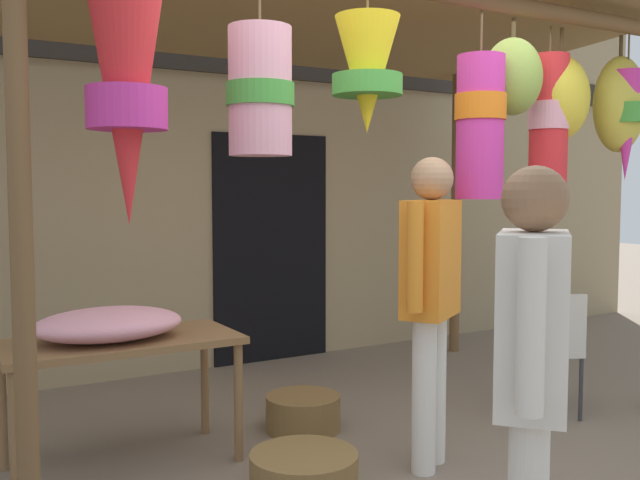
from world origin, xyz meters
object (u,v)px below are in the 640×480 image
(folding_chair, at_px, (549,342))
(wicker_basket_by_table, at_px, (304,475))
(display_table, at_px, (121,354))
(shopper_by_bananas, at_px, (430,286))
(vendor_in_orange, at_px, (531,365))
(flower_heap_on_table, at_px, (112,324))
(wicker_basket_spare, at_px, (303,413))

(folding_chair, height_order, wicker_basket_by_table, folding_chair)
(display_table, bearing_deg, shopper_by_bananas, -30.92)
(folding_chair, bearing_deg, vendor_in_orange, -139.68)
(display_table, height_order, shopper_by_bananas, shopper_by_bananas)
(flower_heap_on_table, height_order, wicker_basket_by_table, flower_heap_on_table)
(folding_chair, relative_size, wicker_basket_spare, 1.78)
(wicker_basket_spare, relative_size, shopper_by_bananas, 0.28)
(vendor_in_orange, distance_m, shopper_by_bananas, 1.49)
(wicker_basket_by_table, bearing_deg, shopper_by_bananas, -1.16)
(flower_heap_on_table, height_order, wicker_basket_spare, flower_heap_on_table)
(folding_chair, height_order, shopper_by_bananas, shopper_by_bananas)
(folding_chair, bearing_deg, display_table, 167.74)
(wicker_basket_spare, bearing_deg, shopper_by_bananas, -70.36)
(wicker_basket_by_table, height_order, vendor_in_orange, vendor_in_orange)
(flower_heap_on_table, distance_m, folding_chair, 2.82)
(display_table, xyz_separation_m, wicker_basket_by_table, (0.67, -0.85, -0.52))
(vendor_in_orange, bearing_deg, display_table, 109.80)
(folding_chair, bearing_deg, shopper_by_bananas, -167.30)
(flower_heap_on_table, bearing_deg, shopper_by_bananas, -29.65)
(flower_heap_on_table, xyz_separation_m, wicker_basket_by_table, (0.72, -0.84, -0.69))
(display_table, height_order, vendor_in_orange, vendor_in_orange)
(wicker_basket_by_table, relative_size, shopper_by_bananas, 0.32)
(wicker_basket_by_table, height_order, shopper_by_bananas, shopper_by_bananas)
(display_table, bearing_deg, vendor_in_orange, -70.20)
(folding_chair, xyz_separation_m, vendor_in_orange, (-1.90, -1.61, 0.44))
(flower_heap_on_table, distance_m, wicker_basket_spare, 1.37)
(vendor_in_orange, bearing_deg, flower_heap_on_table, 111.07)
(flower_heap_on_table, bearing_deg, folding_chair, -11.76)
(display_table, bearing_deg, flower_heap_on_table, -163.78)
(wicker_basket_by_table, relative_size, vendor_in_orange, 0.34)
(wicker_basket_spare, bearing_deg, vendor_in_orange, -98.91)
(folding_chair, xyz_separation_m, wicker_basket_by_table, (-2.02, -0.27, -0.39))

